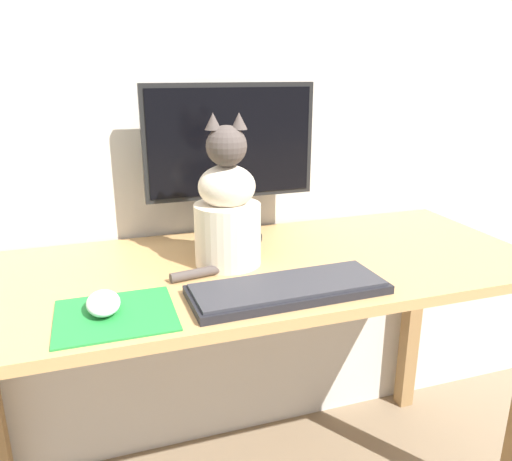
% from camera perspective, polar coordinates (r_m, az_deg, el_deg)
% --- Properties ---
extents(wall_back, '(7.00, 0.04, 2.50)m').
position_cam_1_polar(wall_back, '(1.44, -4.76, 20.37)').
color(wall_back, beige).
rests_on(wall_back, ground_plane).
extents(desk, '(1.43, 0.58, 0.74)m').
position_cam_1_polar(desk, '(1.26, -0.50, -8.37)').
color(desk, tan).
rests_on(desk, ground_plane).
extents(monitor, '(0.46, 0.17, 0.42)m').
position_cam_1_polar(monitor, '(1.33, -2.92, 8.76)').
color(monitor, black).
rests_on(monitor, desk).
extents(keyboard, '(0.42, 0.17, 0.02)m').
position_cam_1_polar(keyboard, '(1.06, 3.71, -6.65)').
color(keyboard, black).
rests_on(keyboard, desk).
extents(mousepad_left, '(0.23, 0.20, 0.00)m').
position_cam_1_polar(mousepad_left, '(1.01, -15.77, -9.28)').
color(mousepad_left, '#238438').
rests_on(mousepad_left, desk).
extents(computer_mouse_left, '(0.06, 0.10, 0.04)m').
position_cam_1_polar(computer_mouse_left, '(1.02, -17.05, -7.92)').
color(computer_mouse_left, white).
rests_on(computer_mouse_left, mousepad_left).
extents(cat, '(0.25, 0.18, 0.36)m').
position_cam_1_polar(cat, '(1.18, -3.33, 2.29)').
color(cat, beige).
rests_on(cat, desk).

